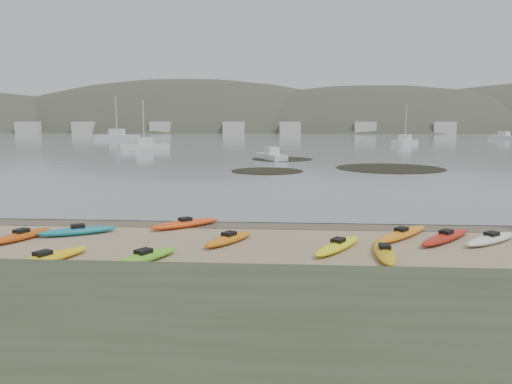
{
  "coord_description": "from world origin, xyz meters",
  "views": [
    {
      "loc": [
        1.63,
        -23.39,
        4.94
      ],
      "look_at": [
        0.0,
        0.0,
        1.5
      ],
      "focal_mm": 35.0,
      "sensor_mm": 36.0,
      "label": 1
    }
  ],
  "objects": [
    {
      "name": "water",
      "position": [
        0.0,
        300.0,
        0.01
      ],
      "size": [
        1200.0,
        1200.0,
        0.0
      ],
      "primitive_type": "plane",
      "color": "slate",
      "rests_on": "ground"
    },
    {
      "name": "wet_sand",
      "position": [
        0.0,
        -0.3,
        0.0
      ],
      "size": [
        60.0,
        60.0,
        0.0
      ],
      "primitive_type": "plane",
      "color": "brown",
      "rests_on": "ground"
    },
    {
      "name": "kayaks",
      "position": [
        -0.25,
        -4.3,
        0.17
      ],
      "size": [
        21.64,
        9.37,
        0.34
      ],
      "color": "orange",
      "rests_on": "ground"
    },
    {
      "name": "ground",
      "position": [
        0.0,
        0.0,
        0.0
      ],
      "size": [
        600.0,
        600.0,
        0.0
      ],
      "primitive_type": "plane",
      "color": "tan",
      "rests_on": "ground"
    },
    {
      "name": "kelp_mats",
      "position": [
        6.15,
        29.13,
        0.03
      ],
      "size": [
        20.98,
        21.35,
        0.04
      ],
      "color": "black",
      "rests_on": "water"
    },
    {
      "name": "far_hills",
      "position": [
        39.38,
        193.97,
        -15.93
      ],
      "size": [
        550.0,
        135.0,
        80.0
      ],
      "color": "#384235",
      "rests_on": "ground"
    },
    {
      "name": "far_town",
      "position": [
        6.0,
        145.0,
        2.0
      ],
      "size": [
        199.0,
        5.0,
        4.0
      ],
      "color": "beige",
      "rests_on": "ground"
    },
    {
      "name": "moored_boats",
      "position": [
        -7.06,
        78.55,
        0.59
      ],
      "size": [
        99.92,
        72.26,
        1.4
      ],
      "color": "silver",
      "rests_on": "ground"
    }
  ]
}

